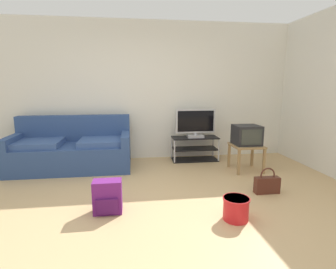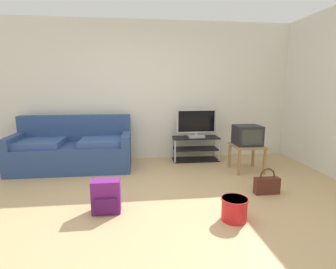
% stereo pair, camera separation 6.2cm
% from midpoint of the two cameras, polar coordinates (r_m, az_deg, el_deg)
% --- Properties ---
extents(ground_plane, '(9.00, 9.80, 0.02)m').
position_cam_midpoint_polar(ground_plane, '(3.22, -3.78, -16.72)').
color(ground_plane, tan).
extents(wall_back, '(9.00, 0.10, 2.70)m').
position_cam_midpoint_polar(wall_back, '(5.31, -5.44, 9.29)').
color(wall_back, silver).
rests_on(wall_back, ground_plane).
extents(couch, '(2.03, 0.91, 0.92)m').
position_cam_midpoint_polar(couch, '(4.99, -19.51, -3.12)').
color(couch, navy).
rests_on(couch, ground_plane).
extents(tv_stand, '(0.90, 0.39, 0.47)m').
position_cam_midpoint_polar(tv_stand, '(5.24, 6.33, -3.08)').
color(tv_stand, black).
rests_on(tv_stand, ground_plane).
extents(flat_tv, '(0.77, 0.22, 0.55)m').
position_cam_midpoint_polar(flat_tv, '(5.12, 6.50, 2.38)').
color(flat_tv, '#B2B2B7').
rests_on(flat_tv, tv_stand).
extents(side_table, '(0.50, 0.50, 0.46)m').
position_cam_midpoint_polar(side_table, '(4.74, 17.14, -3.07)').
color(side_table, '#9E7A4C').
rests_on(side_table, ground_plane).
extents(crt_tv, '(0.43, 0.40, 0.33)m').
position_cam_midpoint_polar(crt_tv, '(4.71, 17.22, -0.15)').
color(crt_tv, '#232326').
rests_on(crt_tv, side_table).
extents(backpack, '(0.33, 0.27, 0.39)m').
position_cam_midpoint_polar(backpack, '(3.22, -12.72, -13.01)').
color(backpack, '#661E70').
rests_on(backpack, ground_plane).
extents(handbag, '(0.34, 0.11, 0.36)m').
position_cam_midpoint_polar(handbag, '(3.91, 21.10, -10.16)').
color(handbag, '#4C2319').
rests_on(handbag, ground_plane).
extents(cleaning_bucket, '(0.30, 0.30, 0.26)m').
position_cam_midpoint_polar(cleaning_bucket, '(3.09, 14.79, -15.25)').
color(cleaning_bucket, red).
rests_on(cleaning_bucket, ground_plane).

